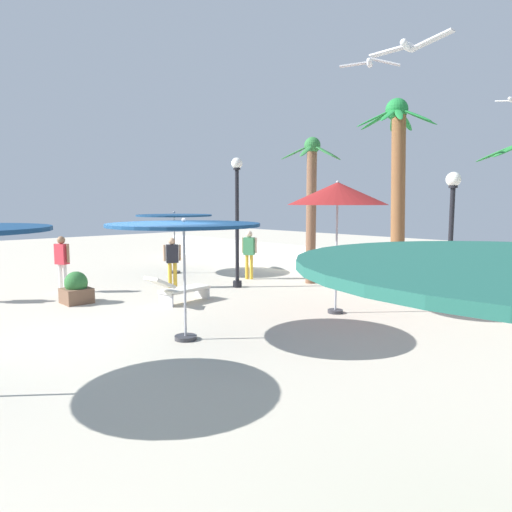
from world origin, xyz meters
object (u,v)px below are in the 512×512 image
seagull_1 (370,63)px  palm_tree_1 (312,195)px  lamp_post_0 (237,211)px  patio_umbrella_4 (338,194)px  lamp_post_1 (451,224)px  seagull_0 (409,46)px  planter (76,289)px  guest_0 (62,258)px  seagull_2 (512,100)px  patio_umbrella_5 (174,217)px  guest_1 (172,258)px  patio_umbrella_2 (184,229)px  guest_3 (249,250)px  lounge_chair_0 (178,288)px  palm_tree_0 (398,176)px

seagull_1 → palm_tree_1: bearing=142.7°
lamp_post_0 → patio_umbrella_4: bearing=-7.3°
lamp_post_1 → seagull_1: size_ratio=3.03×
seagull_0 → planter: bearing=-170.6°
guest_0 → seagull_2: (8.90, 9.53, 4.55)m
patio_umbrella_5 → guest_1: bearing=-34.7°
patio_umbrella_4 → lamp_post_1: (1.56, 2.62, -0.74)m
palm_tree_1 → patio_umbrella_2: bearing=-69.1°
guest_3 → lounge_chair_0: bearing=-67.5°
guest_0 → guest_3: guest_3 is taller
seagull_0 → seagull_1: (-2.16, 2.24, 0.64)m
patio_umbrella_5 → planter: 5.88m
patio_umbrella_2 → lounge_chair_0: size_ratio=1.53×
palm_tree_1 → planter: bearing=-107.5°
guest_3 → patio_umbrella_2: bearing=-51.8°
patio_umbrella_2 → lamp_post_1: (2.18, 6.56, -0.04)m
planter → guest_0: bearing=169.8°
lamp_post_0 → lounge_chair_0: 3.46m
lounge_chair_0 → seagull_0: bearing=-4.4°
palm_tree_0 → lounge_chair_0: palm_tree_0 is taller
patio_umbrella_2 → seagull_0: (3.88, 1.23, 2.70)m
palm_tree_1 → lounge_chair_0: palm_tree_1 is taller
patio_umbrella_4 → guest_1: (-5.57, -1.02, -1.92)m
palm_tree_0 → guest_1: 7.17m
patio_umbrella_5 → planter: bearing=-60.7°
palm_tree_1 → seagull_0: 8.73m
palm_tree_1 → guest_1: palm_tree_1 is taller
patio_umbrella_5 → guest_3: (2.96, 1.10, -1.09)m
palm_tree_1 → lamp_post_0: 2.57m
lamp_post_0 → guest_0: 5.41m
palm_tree_0 → lamp_post_0: size_ratio=1.39×
lamp_post_1 → guest_3: bearing=-173.6°
palm_tree_0 → lamp_post_1: bearing=-16.6°
planter → patio_umbrella_4: bearing=37.5°
guest_1 → guest_0: bearing=-119.6°
lamp_post_0 → lamp_post_1: lamp_post_0 is taller
lamp_post_1 → guest_0: size_ratio=2.04×
palm_tree_1 → lamp_post_1: 4.83m
palm_tree_1 → lounge_chair_0: bearing=-93.6°
guest_3 → patio_umbrella_5: bearing=-159.6°
guest_1 → palm_tree_0: bearing=38.6°
lamp_post_0 → lounge_chair_0: (0.77, -2.72, -1.99)m
lounge_chair_0 → guest_0: (-3.65, -1.64, 0.61)m
guest_3 → planter: (-0.21, -6.00, -0.64)m
patio_umbrella_5 → seagull_0: seagull_0 is taller
guest_3 → seagull_1: bearing=-20.3°
lamp_post_1 → guest_3: (-6.75, -0.76, -1.10)m
lamp_post_1 → lamp_post_0: bearing=-160.4°
seagull_1 → planter: 9.06m
lamp_post_0 → planter: size_ratio=4.75×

